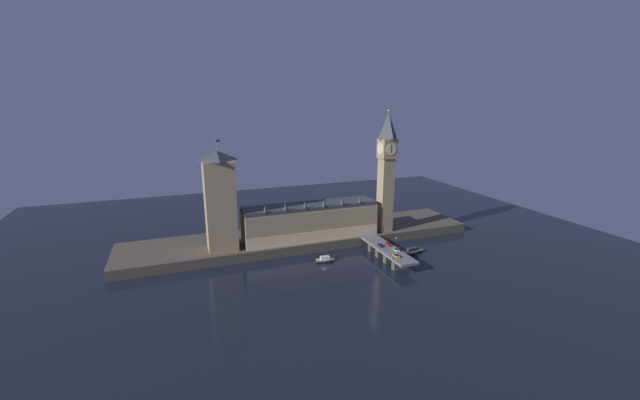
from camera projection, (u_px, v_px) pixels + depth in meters
name	position (u px, v px, depth m)	size (l,w,h in m)	color
ground_plane	(324.00, 265.00, 215.55)	(400.00, 400.00, 0.00)	black
embankment	(302.00, 237.00, 250.23)	(220.00, 42.00, 5.72)	#4C4438
parliament_hall	(310.00, 221.00, 239.17)	(82.23, 18.62, 25.46)	tan
clock_tower	(386.00, 169.00, 244.49)	(10.01, 10.12, 76.71)	tan
victoria_tower	(220.00, 201.00, 216.83)	(16.44, 16.44, 62.02)	tan
bridge	(388.00, 252.00, 222.36)	(10.89, 46.00, 6.52)	slate
car_northbound_lead	(381.00, 245.00, 224.59)	(1.89, 4.80, 1.37)	black
car_northbound_trail	(396.00, 256.00, 209.12)	(2.12, 4.63, 1.51)	yellow
car_southbound_lead	(397.00, 250.00, 217.62)	(2.10, 3.86, 1.34)	white
car_southbound_trail	(388.00, 244.00, 226.17)	(2.07, 4.28, 1.57)	red
pedestrian_near_rail	(394.00, 257.00, 206.51)	(0.38, 0.38, 1.80)	black
pedestrian_mid_walk	(399.00, 248.00, 219.70)	(0.38, 0.38, 1.73)	black
street_lamp_near	(394.00, 253.00, 205.76)	(1.34, 0.60, 5.98)	#2D3333
street_lamp_mid	(396.00, 241.00, 222.64)	(1.34, 0.60, 5.91)	#2D3333
boat_upstream	(325.00, 260.00, 219.00)	(11.70, 5.32, 3.41)	#1E2842
boat_downstream	(412.00, 252.00, 230.26)	(16.86, 5.37, 3.99)	#28282D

